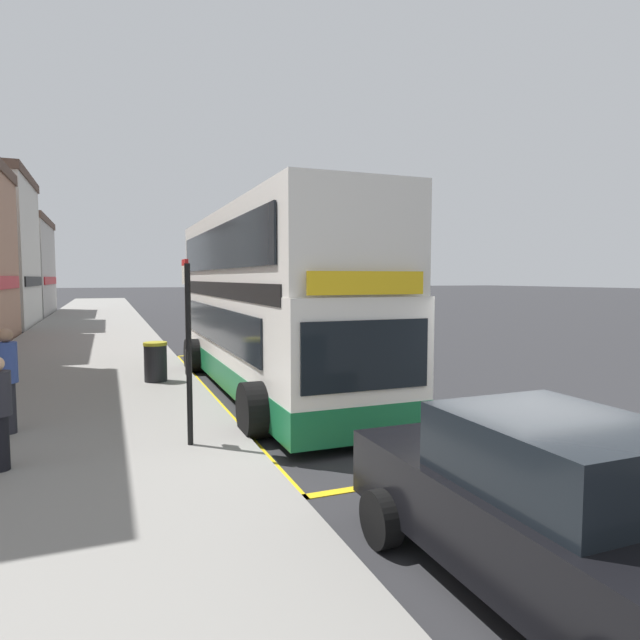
# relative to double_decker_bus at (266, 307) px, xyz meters

# --- Properties ---
(ground_plane) EXTENTS (260.00, 260.00, 0.00)m
(ground_plane) POSITION_rel_double_decker_bus_xyz_m (2.46, 25.55, -2.07)
(ground_plane) COLOR #28282B
(pavement_near) EXTENTS (6.00, 76.00, 0.14)m
(pavement_near) POSITION_rel_double_decker_bus_xyz_m (-4.54, 25.55, -2.00)
(pavement_near) COLOR gray
(pavement_near) RESTS_ON ground
(double_decker_bus) EXTENTS (3.20, 11.24, 4.40)m
(double_decker_bus) POSITION_rel_double_decker_bus_xyz_m (0.00, 0.00, 0.00)
(double_decker_bus) COLOR white
(double_decker_bus) RESTS_ON ground
(bus_bay_markings) EXTENTS (2.86, 13.52, 0.01)m
(bus_bay_markings) POSITION_rel_double_decker_bus_xyz_m (-0.11, -0.05, -2.06)
(bus_bay_markings) COLOR gold
(bus_bay_markings) RESTS_ON ground
(bus_stop_sign) EXTENTS (0.09, 0.51, 2.95)m
(bus_stop_sign) POSITION_rel_double_decker_bus_xyz_m (-2.52, -4.33, -0.22)
(bus_stop_sign) COLOR black
(bus_stop_sign) RESTS_ON pavement_near
(parked_car_teal_ahead) EXTENTS (2.09, 4.20, 1.62)m
(parked_car_teal_ahead) POSITION_rel_double_decker_bus_xyz_m (7.45, 42.17, -1.27)
(parked_car_teal_ahead) COLOR #196066
(parked_car_teal_ahead) RESTS_ON ground
(parked_car_black_behind) EXTENTS (2.09, 4.20, 1.62)m
(parked_car_black_behind) POSITION_rel_double_decker_bus_xyz_m (-0.18, -9.53, -1.27)
(parked_car_black_behind) COLOR black
(parked_car_black_behind) RESTS_ON ground
(pedestrian_further_back) EXTENTS (0.34, 0.34, 1.80)m
(pedestrian_further_back) POSITION_rel_double_decker_bus_xyz_m (-5.32, -2.63, -0.94)
(pedestrian_further_back) COLOR #26262D
(pedestrian_further_back) RESTS_ON pavement_near
(litter_bin) EXTENTS (0.60, 0.60, 1.01)m
(litter_bin) POSITION_rel_double_decker_bus_xyz_m (-2.59, 1.32, -1.42)
(litter_bin) COLOR black
(litter_bin) RESTS_ON pavement_near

